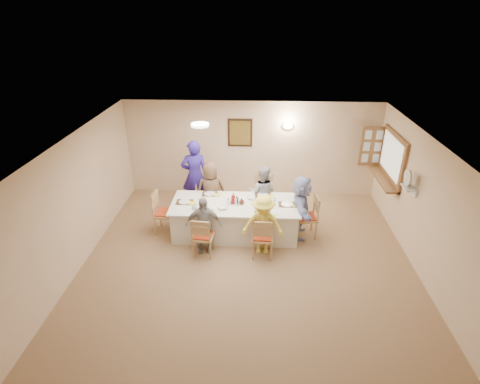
{
  "coord_description": "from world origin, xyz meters",
  "views": [
    {
      "loc": [
        0.15,
        -5.68,
        4.59
      ],
      "look_at": [
        -0.2,
        1.4,
        1.05
      ],
      "focal_mm": 28.0,
      "sensor_mm": 36.0,
      "label": 1
    }
  ],
  "objects_px": {
    "diner_back_right": "(263,193)",
    "serving_hatch": "(392,158)",
    "chair_front_right": "(263,236)",
    "diner_front_right": "(263,225)",
    "diner_right_end": "(301,207)",
    "diner_back_left": "(211,191)",
    "desk_fan": "(409,181)",
    "chair_right_end": "(306,216)",
    "caregiver": "(195,175)",
    "dining_table": "(235,219)",
    "chair_back_right": "(262,198)",
    "chair_front_left": "(203,235)",
    "chair_left_end": "(165,212)",
    "diner_front_left": "(203,225)",
    "condiment_ketchup": "(233,198)",
    "chair_back_left": "(212,198)"
  },
  "relations": [
    {
      "from": "chair_right_end",
      "to": "diner_right_end",
      "type": "distance_m",
      "value": 0.27
    },
    {
      "from": "diner_right_end",
      "to": "serving_hatch",
      "type": "bearing_deg",
      "value": -60.49
    },
    {
      "from": "desk_fan",
      "to": "diner_back_left",
      "type": "distance_m",
      "value": 4.23
    },
    {
      "from": "chair_front_right",
      "to": "caregiver",
      "type": "relative_size",
      "value": 0.52
    },
    {
      "from": "diner_back_left",
      "to": "caregiver",
      "type": "bearing_deg",
      "value": -56.56
    },
    {
      "from": "condiment_ketchup",
      "to": "chair_back_left",
      "type": "bearing_deg",
      "value": 124.77
    },
    {
      "from": "chair_back_right",
      "to": "diner_back_right",
      "type": "bearing_deg",
      "value": -82.25
    },
    {
      "from": "diner_front_left",
      "to": "diner_front_right",
      "type": "height_order",
      "value": "diner_front_right"
    },
    {
      "from": "desk_fan",
      "to": "chair_back_right",
      "type": "relative_size",
      "value": 0.3
    },
    {
      "from": "chair_front_left",
      "to": "serving_hatch",
      "type": "bearing_deg",
      "value": -151.82
    },
    {
      "from": "dining_table",
      "to": "caregiver",
      "type": "relative_size",
      "value": 1.55
    },
    {
      "from": "dining_table",
      "to": "chair_back_right",
      "type": "relative_size",
      "value": 2.75
    },
    {
      "from": "diner_back_right",
      "to": "diner_front_right",
      "type": "height_order",
      "value": "diner_back_right"
    },
    {
      "from": "chair_front_right",
      "to": "chair_left_end",
      "type": "bearing_deg",
      "value": -18.51
    },
    {
      "from": "chair_front_left",
      "to": "diner_back_left",
      "type": "xyz_separation_m",
      "value": [
        0.0,
        1.48,
        0.27
      ]
    },
    {
      "from": "diner_back_right",
      "to": "diner_right_end",
      "type": "relative_size",
      "value": 0.96
    },
    {
      "from": "dining_table",
      "to": "chair_back_right",
      "type": "xyz_separation_m",
      "value": [
        0.6,
        0.8,
        0.12
      ]
    },
    {
      "from": "desk_fan",
      "to": "dining_table",
      "type": "height_order",
      "value": "desk_fan"
    },
    {
      "from": "serving_hatch",
      "to": "chair_front_left",
      "type": "bearing_deg",
      "value": -156.65
    },
    {
      "from": "chair_right_end",
      "to": "diner_front_left",
      "type": "height_order",
      "value": "diner_front_left"
    },
    {
      "from": "diner_back_left",
      "to": "diner_back_right",
      "type": "distance_m",
      "value": 1.2
    },
    {
      "from": "serving_hatch",
      "to": "diner_front_right",
      "type": "bearing_deg",
      "value": -150.4
    },
    {
      "from": "chair_back_left",
      "to": "diner_front_left",
      "type": "height_order",
      "value": "diner_front_left"
    },
    {
      "from": "chair_front_left",
      "to": "diner_back_left",
      "type": "distance_m",
      "value": 1.5
    },
    {
      "from": "serving_hatch",
      "to": "diner_front_right",
      "type": "relative_size",
      "value": 1.16
    },
    {
      "from": "desk_fan",
      "to": "diner_back_right",
      "type": "distance_m",
      "value": 3.12
    },
    {
      "from": "diner_back_left",
      "to": "diner_back_right",
      "type": "relative_size",
      "value": 1.05
    },
    {
      "from": "diner_front_right",
      "to": "desk_fan",
      "type": "bearing_deg",
      "value": 9.29
    },
    {
      "from": "chair_front_left",
      "to": "caregiver",
      "type": "distance_m",
      "value": 2.05
    },
    {
      "from": "serving_hatch",
      "to": "chair_left_end",
      "type": "relative_size",
      "value": 1.53
    },
    {
      "from": "diner_back_right",
      "to": "serving_hatch",
      "type": "bearing_deg",
      "value": -162.5
    },
    {
      "from": "diner_front_left",
      "to": "diner_right_end",
      "type": "relative_size",
      "value": 0.87
    },
    {
      "from": "chair_front_right",
      "to": "diner_front_right",
      "type": "relative_size",
      "value": 0.71
    },
    {
      "from": "chair_front_right",
      "to": "diner_back_right",
      "type": "distance_m",
      "value": 1.5
    },
    {
      "from": "desk_fan",
      "to": "chair_back_left",
      "type": "relative_size",
      "value": 0.33
    },
    {
      "from": "desk_fan",
      "to": "chair_back_left",
      "type": "bearing_deg",
      "value": 163.7
    },
    {
      "from": "diner_back_left",
      "to": "caregiver",
      "type": "distance_m",
      "value": 0.67
    },
    {
      "from": "desk_fan",
      "to": "diner_back_right",
      "type": "relative_size",
      "value": 0.22
    },
    {
      "from": "diner_back_left",
      "to": "chair_front_right",
      "type": "bearing_deg",
      "value": 118.72
    },
    {
      "from": "chair_left_end",
      "to": "chair_right_end",
      "type": "height_order",
      "value": "chair_left_end"
    },
    {
      "from": "chair_right_end",
      "to": "caregiver",
      "type": "height_order",
      "value": "caregiver"
    },
    {
      "from": "caregiver",
      "to": "serving_hatch",
      "type": "bearing_deg",
      "value": 165.11
    },
    {
      "from": "chair_right_end",
      "to": "chair_back_left",
      "type": "bearing_deg",
      "value": -116.68
    },
    {
      "from": "chair_right_end",
      "to": "chair_front_right",
      "type": "bearing_deg",
      "value": -56.17
    },
    {
      "from": "chair_right_end",
      "to": "diner_back_left",
      "type": "bearing_deg",
      "value": -113.82
    },
    {
      "from": "desk_fan",
      "to": "diner_front_left",
      "type": "relative_size",
      "value": 0.24
    },
    {
      "from": "dining_table",
      "to": "diner_back_left",
      "type": "xyz_separation_m",
      "value": [
        -0.6,
        0.68,
        0.33
      ]
    },
    {
      "from": "diner_back_left",
      "to": "diner_right_end",
      "type": "relative_size",
      "value": 1.0
    },
    {
      "from": "chair_front_right",
      "to": "chair_left_end",
      "type": "xyz_separation_m",
      "value": [
        -2.15,
        0.8,
        0.03
      ]
    },
    {
      "from": "desk_fan",
      "to": "diner_front_left",
      "type": "bearing_deg",
      "value": -175.61
    }
  ]
}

